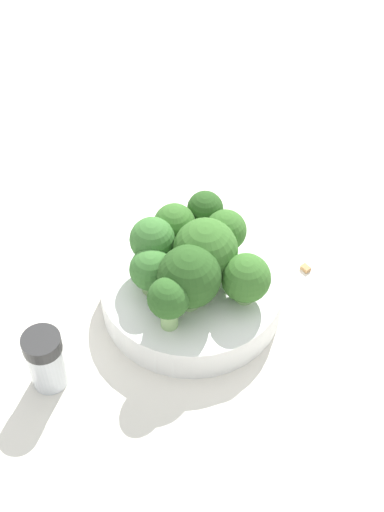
# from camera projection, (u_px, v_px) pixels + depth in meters

# --- Properties ---
(ground_plane) EXTENTS (3.00, 3.00, 0.00)m
(ground_plane) POSITION_uv_depth(u_px,v_px,m) (192.00, 303.00, 0.64)
(ground_plane) COLOR silver
(bowl) EXTENTS (0.16, 0.16, 0.03)m
(bowl) POSITION_uv_depth(u_px,v_px,m) (192.00, 292.00, 0.63)
(bowl) COLOR white
(bowl) RESTS_ON ground_plane
(broccoli_floret_0) EXTENTS (0.06, 0.06, 0.06)m
(broccoli_floret_0) POSITION_uv_depth(u_px,v_px,m) (205.00, 251.00, 0.59)
(broccoli_floret_0) COLOR #7A9E5B
(broccoli_floret_0) RESTS_ON bowl
(broccoli_floret_1) EXTENTS (0.04, 0.04, 0.06)m
(broccoli_floret_1) POSITION_uv_depth(u_px,v_px,m) (152.00, 241.00, 0.60)
(broccoli_floret_1) COLOR #8EB770
(broccoli_floret_1) RESTS_ON bowl
(broccoli_floret_2) EXTENTS (0.05, 0.05, 0.06)m
(broccoli_floret_2) POSITION_uv_depth(u_px,v_px,m) (189.00, 278.00, 0.57)
(broccoli_floret_2) COLOR #8EB770
(broccoli_floret_2) RESTS_ON bowl
(broccoli_floret_3) EXTENTS (0.03, 0.03, 0.05)m
(broccoli_floret_3) POSITION_uv_depth(u_px,v_px,m) (169.00, 300.00, 0.56)
(broccoli_floret_3) COLOR #8EB770
(broccoli_floret_3) RESTS_ON bowl
(broccoli_floret_4) EXTENTS (0.04, 0.04, 0.05)m
(broccoli_floret_4) POSITION_uv_depth(u_px,v_px,m) (246.00, 279.00, 0.58)
(broccoli_floret_4) COLOR #8EB770
(broccoli_floret_4) RESTS_ON bowl
(broccoli_floret_5) EXTENTS (0.03, 0.03, 0.05)m
(broccoli_floret_5) POSITION_uv_depth(u_px,v_px,m) (205.00, 212.00, 0.63)
(broccoli_floret_5) COLOR #84AD66
(broccoli_floret_5) RESTS_ON bowl
(broccoli_floret_6) EXTENTS (0.04, 0.04, 0.05)m
(broccoli_floret_6) POSITION_uv_depth(u_px,v_px,m) (228.00, 234.00, 0.61)
(broccoli_floret_6) COLOR #8EB770
(broccoli_floret_6) RESTS_ON bowl
(broccoli_floret_7) EXTENTS (0.04, 0.04, 0.05)m
(broccoli_floret_7) POSITION_uv_depth(u_px,v_px,m) (175.00, 227.00, 0.62)
(broccoli_floret_7) COLOR #84AD66
(broccoli_floret_7) RESTS_ON bowl
(broccoli_floret_8) EXTENTS (0.04, 0.04, 0.04)m
(broccoli_floret_8) POSITION_uv_depth(u_px,v_px,m) (151.00, 271.00, 0.59)
(broccoli_floret_8) COLOR #7A9E5B
(broccoli_floret_8) RESTS_ON bowl
(pepper_shaker) EXTENTS (0.03, 0.03, 0.06)m
(pepper_shaker) POSITION_uv_depth(u_px,v_px,m) (46.00, 360.00, 0.56)
(pepper_shaker) COLOR silver
(pepper_shaker) RESTS_ON ground_plane
(almond_crumb_0) EXTENTS (0.01, 0.01, 0.01)m
(almond_crumb_0) POSITION_uv_depth(u_px,v_px,m) (192.00, 216.00, 0.71)
(almond_crumb_0) COLOR tan
(almond_crumb_0) RESTS_ON ground_plane
(almond_crumb_1) EXTENTS (0.01, 0.01, 0.01)m
(almond_crumb_1) POSITION_uv_depth(u_px,v_px,m) (306.00, 267.00, 0.66)
(almond_crumb_1) COLOR #AD7F4C
(almond_crumb_1) RESTS_ON ground_plane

